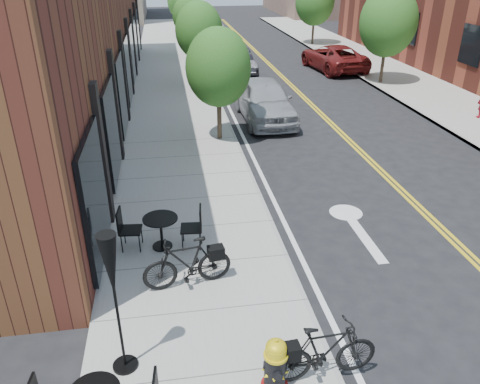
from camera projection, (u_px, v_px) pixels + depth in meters
ground at (307, 304)px, 8.90m from camera, size 120.00×120.00×0.00m
sidewalk_near at (179, 132)px, 17.41m from camera, size 4.00×70.00×0.12m
sidewalk_far at (474, 117)px, 19.10m from camera, size 4.00×70.00×0.12m
building_near at (57, 24)px, 18.75m from camera, size 5.00×28.00×7.00m
tree_near_a at (218, 68)px, 15.58m from camera, size 2.20×2.20×3.81m
tree_near_b at (199, 31)px, 22.58m from camera, size 2.30×2.30×3.98m
tree_near_c at (189, 16)px, 29.72m from camera, size 2.10×2.10×3.67m
tree_near_d at (183, 1)px, 36.65m from camera, size 2.40×2.40×4.11m
tree_far_b at (388, 22)px, 22.84m from camera, size 2.80×2.80×4.62m
tree_far_c at (315, 1)px, 33.42m from camera, size 2.80×2.80×4.62m
fire_hydrant at (275, 365)px, 6.84m from camera, size 0.51×0.51×0.95m
bicycle_left at (187, 263)px, 9.01m from camera, size 1.79×0.73×1.05m
bicycle_right at (325, 352)px, 7.00m from camera, size 1.70×0.57×1.01m
bistro_set_c at (161, 228)px, 10.24m from camera, size 1.80×0.84×0.96m
patio_umbrella at (112, 276)px, 6.62m from camera, size 0.40×0.40×2.45m
parked_car_a at (265, 100)px, 18.59m from camera, size 1.97×4.78×1.62m
parked_car_b at (237, 62)px, 25.87m from camera, size 1.79×4.29×1.38m
parked_car_c at (216, 42)px, 31.19m from camera, size 2.52×5.73×1.64m
parked_car_far at (333, 57)px, 26.92m from camera, size 2.94×5.40×1.44m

